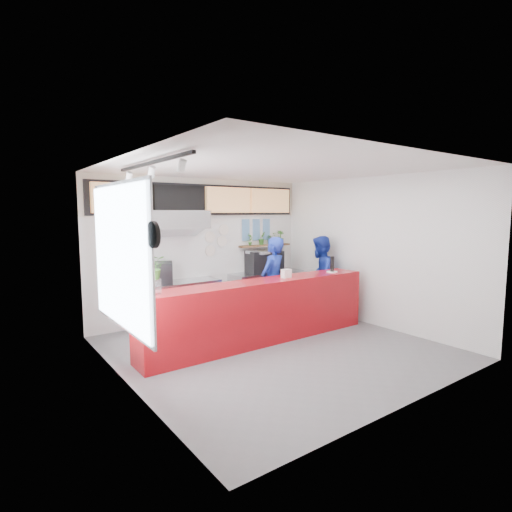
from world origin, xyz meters
TOP-DOWN VIEW (x-y plane):
  - floor at (0.00, 0.00)m, footprint 5.00×5.00m
  - ceiling at (0.00, 0.00)m, footprint 5.00×5.00m
  - wall_back at (0.00, 2.50)m, footprint 5.00×0.00m
  - wall_left at (-2.50, 0.00)m, footprint 0.00×5.00m
  - wall_right at (2.50, 0.00)m, footprint 0.00×5.00m
  - service_counter at (0.00, 0.40)m, footprint 4.50×0.60m
  - cream_band at (0.00, 2.49)m, footprint 5.00×0.02m
  - prep_bench at (-0.80, 2.20)m, footprint 1.80×0.60m
  - panini_oven at (-1.12, 2.20)m, footprint 0.61×0.61m
  - extraction_hood at (-0.80, 2.15)m, footprint 1.20×0.70m
  - hood_lip at (-0.80, 2.15)m, footprint 1.20×0.69m
  - right_bench at (1.50, 2.20)m, footprint 1.80×0.60m
  - espresso_machine at (1.41, 2.20)m, footprint 0.86×0.68m
  - espresso_tray at (1.41, 2.20)m, footprint 0.86×0.72m
  - herb_shelf at (1.60, 2.40)m, footprint 1.40×0.18m
  - menu_board_far_left at (-1.75, 2.38)m, footprint 1.10×0.10m
  - menu_board_mid_left at (-0.59, 2.38)m, footprint 1.10×0.10m
  - menu_board_mid_right at (0.57, 2.38)m, footprint 1.10×0.10m
  - menu_board_far_right at (1.73, 2.38)m, footprint 1.10×0.10m
  - soffit at (0.00, 2.46)m, footprint 4.80×0.04m
  - window_pane at (-2.47, 0.30)m, footprint 0.04×2.20m
  - window_frame at (-2.45, 0.30)m, footprint 0.03×2.30m
  - wall_clock_rim at (-2.46, -0.90)m, footprint 0.05×0.30m
  - wall_clock_face at (-2.43, -0.90)m, footprint 0.02×0.26m
  - track_rail at (-2.10, 0.00)m, footprint 0.05×2.40m
  - dec_plate_a at (0.15, 2.47)m, footprint 0.24×0.03m
  - dec_plate_b at (0.45, 2.47)m, footprint 0.24×0.03m
  - dec_plate_c at (0.15, 2.47)m, footprint 0.24×0.03m
  - dec_plate_d at (0.50, 2.47)m, footprint 0.24×0.03m
  - photo_frame_a at (1.10, 2.48)m, footprint 0.20×0.02m
  - photo_frame_b at (1.40, 2.48)m, footprint 0.20×0.02m
  - photo_frame_c at (1.70, 2.48)m, footprint 0.20×0.02m
  - photo_frame_d at (1.10, 2.48)m, footprint 0.20×0.02m
  - photo_frame_e at (1.40, 2.48)m, footprint 0.20×0.02m
  - photo_frame_f at (1.70, 2.48)m, footprint 0.20×0.02m
  - staff_center at (0.75, 1.03)m, footprint 0.77×0.65m
  - staff_right at (2.09, 1.05)m, footprint 1.08×0.99m
  - herb_a at (1.16, 2.40)m, footprint 0.18×0.15m
  - herb_b at (1.51, 2.40)m, footprint 0.17×0.14m
  - herb_c at (1.78, 2.40)m, footprint 0.28×0.25m
  - herb_d at (2.07, 2.40)m, footprint 0.21×0.19m
  - glass_vase at (-1.94, 0.40)m, footprint 0.22×0.22m
  - basil_vase at (-1.94, 0.40)m, footprint 0.38×0.35m
  - napkin_holder at (0.56, 0.39)m, footprint 0.18×0.12m
  - white_plate at (1.72, 0.35)m, footprint 0.26×0.26m
  - pepper_mill at (1.72, 0.35)m, footprint 0.08×0.08m

SIDE VIEW (x-z plane):
  - floor at x=0.00m, z-range 0.00..0.00m
  - prep_bench at x=-0.80m, z-range 0.00..0.90m
  - right_bench at x=1.50m, z-range 0.00..0.90m
  - service_counter at x=0.00m, z-range 0.00..1.10m
  - staff_right at x=2.09m, z-range 0.00..1.77m
  - staff_center at x=0.75m, z-range 0.00..1.80m
  - white_plate at x=1.72m, z-range 1.10..1.12m
  - panini_oven at x=-1.12m, z-range 0.90..1.32m
  - espresso_machine at x=1.41m, z-range 0.90..1.40m
  - napkin_holder at x=0.56m, z-range 1.10..1.25m
  - glass_vase at x=-1.94m, z-range 1.10..1.32m
  - pepper_mill at x=1.72m, z-range 1.11..1.42m
  - espresso_tray at x=1.41m, z-range 1.35..1.42m
  - dec_plate_c at x=0.15m, z-range 1.33..1.57m
  - basil_vase at x=-1.94m, z-range 1.32..1.67m
  - wall_back at x=0.00m, z-range -1.00..4.00m
  - wall_left at x=-2.50m, z-range -1.00..4.00m
  - wall_right at x=2.50m, z-range -1.00..4.00m
  - herb_shelf at x=1.60m, z-range 1.48..1.52m
  - dec_plate_b at x=0.45m, z-range 1.53..1.77m
  - herb_c at x=1.78m, z-range 1.52..1.79m
  - herb_a at x=1.16m, z-range 1.52..1.80m
  - herb_b at x=1.51m, z-range 1.52..1.83m
  - herb_d at x=2.07m, z-range 1.52..1.84m
  - window_pane at x=-2.47m, z-range 0.75..2.65m
  - window_frame at x=-2.45m, z-range 0.70..2.70m
  - dec_plate_a at x=0.15m, z-range 1.63..1.87m
  - photo_frame_d at x=1.10m, z-range 1.62..1.88m
  - photo_frame_e at x=1.40m, z-range 1.62..1.88m
  - photo_frame_f at x=1.70m, z-range 1.62..1.88m
  - dec_plate_d at x=0.50m, z-range 1.78..2.02m
  - hood_lip at x=-0.80m, z-range 1.79..2.11m
  - photo_frame_a at x=1.10m, z-range 1.88..2.12m
  - photo_frame_b at x=1.40m, z-range 1.88..2.12m
  - photo_frame_c at x=1.70m, z-range 1.88..2.12m
  - wall_clock_rim at x=-2.46m, z-range 1.90..2.20m
  - wall_clock_face at x=-2.43m, z-range 1.92..2.18m
  - extraction_hood at x=-0.80m, z-range 1.98..2.32m
  - menu_board_far_left at x=-1.75m, z-range 2.27..2.82m
  - menu_board_mid_left at x=-0.59m, z-range 2.27..2.82m
  - menu_board_mid_right at x=0.57m, z-range 2.27..2.82m
  - menu_board_far_right at x=1.73m, z-range 2.27..2.82m
  - soffit at x=0.00m, z-range 2.22..2.88m
  - cream_band at x=0.00m, z-range 2.20..3.00m
  - track_rail at x=-2.10m, z-range 2.92..2.96m
  - ceiling at x=0.00m, z-range 3.00..3.00m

